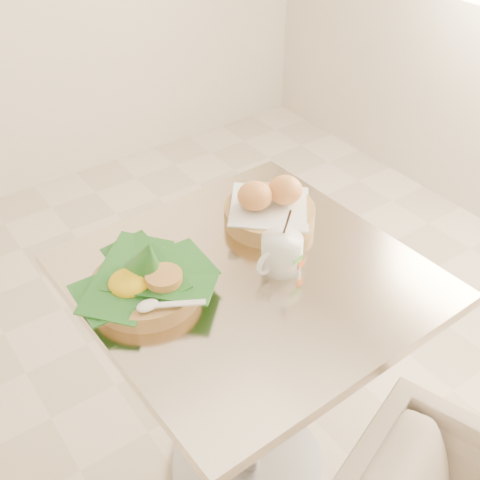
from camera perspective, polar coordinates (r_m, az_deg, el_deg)
cafe_table at (r=1.47m, az=0.87°, el=-9.77°), size 0.72×0.72×0.75m
rice_basket at (r=1.26m, az=-8.98°, el=-3.82°), size 0.29×0.29×0.15m
bread_basket at (r=1.45m, az=2.82°, el=3.06°), size 0.26×0.26×0.11m
coffee_mug at (r=1.31m, az=3.90°, el=-1.20°), size 0.12×0.09×0.16m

